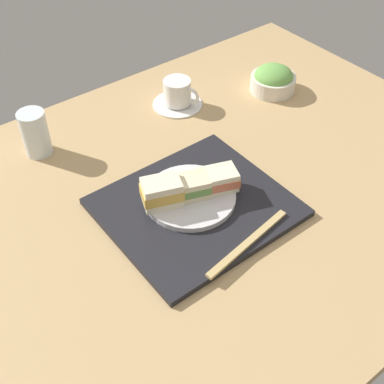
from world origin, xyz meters
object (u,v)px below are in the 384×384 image
(sandwich_middle, at_px, (190,187))
(chopsticks_pair, at_px, (248,243))
(sandwich_near, at_px, (161,192))
(sandwich_far, at_px, (218,180))
(drinking_glass, at_px, (35,133))
(salad_bowl, at_px, (273,80))
(coffee_cup, at_px, (178,95))
(sandwich_plate, at_px, (190,197))

(sandwich_middle, distance_m, chopsticks_pair, 0.17)
(sandwich_near, xyz_separation_m, sandwich_far, (0.12, -0.04, -0.01))
(sandwich_near, relative_size, chopsticks_pair, 0.42)
(drinking_glass, bearing_deg, chopsticks_pair, -70.27)
(salad_bowl, height_order, drinking_glass, drinking_glass)
(salad_bowl, relative_size, coffee_cup, 0.93)
(salad_bowl, xyz_separation_m, coffee_cup, (-0.25, 0.10, -0.00))
(sandwich_near, bearing_deg, chopsticks_pair, -69.03)
(drinking_glass, bearing_deg, sandwich_plate, -63.74)
(coffee_cup, bearing_deg, sandwich_far, -113.06)
(sandwich_plate, distance_m, drinking_glass, 0.40)
(salad_bowl, bearing_deg, coffee_cup, 157.71)
(drinking_glass, bearing_deg, coffee_cup, -6.33)
(sandwich_middle, bearing_deg, chopsticks_pair, -85.88)
(sandwich_near, relative_size, coffee_cup, 0.72)
(coffee_cup, height_order, drinking_glass, drinking_glass)
(sandwich_far, distance_m, chopsticks_pair, 0.16)
(sandwich_near, bearing_deg, sandwich_middle, -17.70)
(sandwich_plate, distance_m, sandwich_far, 0.07)
(sandwich_plate, height_order, sandwich_near, sandwich_near)
(sandwich_plate, distance_m, sandwich_middle, 0.03)
(sandwich_plate, xyz_separation_m, sandwich_near, (-0.06, 0.02, 0.04))
(sandwich_middle, height_order, sandwich_far, same)
(drinking_glass, bearing_deg, sandwich_middle, -63.74)
(chopsticks_pair, bearing_deg, sandwich_plate, 94.12)
(chopsticks_pair, bearing_deg, sandwich_far, 72.32)
(sandwich_far, height_order, salad_bowl, salad_bowl)
(sandwich_plate, relative_size, coffee_cup, 1.47)
(sandwich_middle, bearing_deg, sandwich_far, -17.70)
(chopsticks_pair, xyz_separation_m, coffee_cup, (0.19, 0.48, 0.01))
(sandwich_far, bearing_deg, chopsticks_pair, -107.68)
(sandwich_plate, relative_size, drinking_glass, 1.75)
(coffee_cup, bearing_deg, chopsticks_pair, -111.44)
(chopsticks_pair, relative_size, coffee_cup, 1.71)
(sandwich_near, bearing_deg, coffee_cup, 48.58)
(sandwich_plate, bearing_deg, sandwich_middle, 90.00)
(sandwich_middle, bearing_deg, sandwich_near, 162.30)
(coffee_cup, xyz_separation_m, drinking_glass, (-0.38, 0.04, 0.02))
(sandwich_near, distance_m, drinking_glass, 0.36)
(sandwich_middle, distance_m, salad_bowl, 0.50)
(sandwich_far, bearing_deg, drinking_glass, 122.08)
(sandwich_plate, height_order, sandwich_middle, sandwich_middle)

